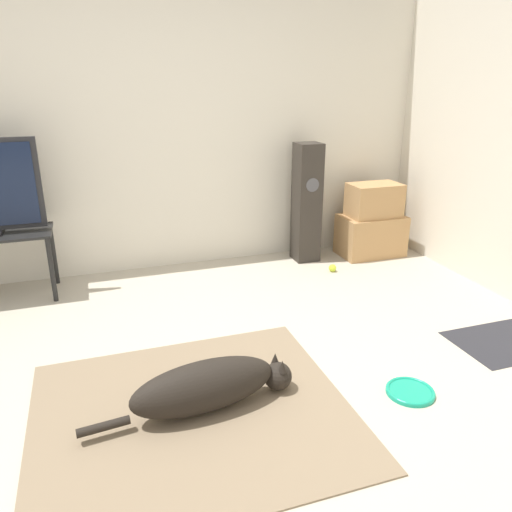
{
  "coord_description": "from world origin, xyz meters",
  "views": [
    {
      "loc": [
        -0.4,
        -2.21,
        1.62
      ],
      "look_at": [
        0.64,
        0.87,
        0.45
      ],
      "focal_mm": 35.0,
      "sensor_mm": 36.0,
      "label": 1
    }
  ],
  "objects_px": {
    "cardboard_box_lower": "(371,235)",
    "tennis_ball_by_boxes": "(314,256)",
    "frisbee": "(410,391)",
    "tennis_ball_near_speaker": "(332,268)",
    "cardboard_box_upper": "(374,200)",
    "dog": "(209,386)",
    "floor_speaker": "(307,203)"
  },
  "relations": [
    {
      "from": "floor_speaker",
      "to": "cardboard_box_lower",
      "type": "bearing_deg",
      "value": -6.94
    },
    {
      "from": "tennis_ball_by_boxes",
      "to": "floor_speaker",
      "type": "bearing_deg",
      "value": 158.67
    },
    {
      "from": "floor_speaker",
      "to": "tennis_ball_by_boxes",
      "type": "bearing_deg",
      "value": -21.33
    },
    {
      "from": "cardboard_box_upper",
      "to": "dog",
      "type": "bearing_deg",
      "value": -138.01
    },
    {
      "from": "tennis_ball_by_boxes",
      "to": "cardboard_box_upper",
      "type": "bearing_deg",
      "value": -5.79
    },
    {
      "from": "tennis_ball_near_speaker",
      "to": "floor_speaker",
      "type": "bearing_deg",
      "value": 104.59
    },
    {
      "from": "frisbee",
      "to": "cardboard_box_lower",
      "type": "relative_size",
      "value": 0.44
    },
    {
      "from": "floor_speaker",
      "to": "tennis_ball_near_speaker",
      "type": "distance_m",
      "value": 0.64
    },
    {
      "from": "floor_speaker",
      "to": "tennis_ball_near_speaker",
      "type": "xyz_separation_m",
      "value": [
        0.1,
        -0.38,
        -0.5
      ]
    },
    {
      "from": "dog",
      "to": "floor_speaker",
      "type": "relative_size",
      "value": 1.04
    },
    {
      "from": "dog",
      "to": "tennis_ball_near_speaker",
      "type": "relative_size",
      "value": 16.94
    },
    {
      "from": "tennis_ball_by_boxes",
      "to": "cardboard_box_lower",
      "type": "bearing_deg",
      "value": -4.75
    },
    {
      "from": "frisbee",
      "to": "floor_speaker",
      "type": "xyz_separation_m",
      "value": [
        0.32,
        2.13,
        0.53
      ]
    },
    {
      "from": "frisbee",
      "to": "tennis_ball_near_speaker",
      "type": "distance_m",
      "value": 1.8
    },
    {
      "from": "dog",
      "to": "tennis_ball_by_boxes",
      "type": "bearing_deg",
      "value": 52.13
    },
    {
      "from": "frisbee",
      "to": "tennis_ball_by_boxes",
      "type": "bearing_deg",
      "value": 79.14
    },
    {
      "from": "tennis_ball_by_boxes",
      "to": "tennis_ball_near_speaker",
      "type": "bearing_deg",
      "value": -87.18
    },
    {
      "from": "cardboard_box_lower",
      "to": "tennis_ball_near_speaker",
      "type": "height_order",
      "value": "cardboard_box_lower"
    },
    {
      "from": "tennis_ball_by_boxes",
      "to": "tennis_ball_near_speaker",
      "type": "relative_size",
      "value": 1.0
    },
    {
      "from": "dog",
      "to": "cardboard_box_lower",
      "type": "xyz_separation_m",
      "value": [
        2.03,
        1.84,
        0.05
      ]
    },
    {
      "from": "frisbee",
      "to": "tennis_ball_near_speaker",
      "type": "xyz_separation_m",
      "value": [
        0.42,
        1.75,
        0.02
      ]
    },
    {
      "from": "cardboard_box_lower",
      "to": "tennis_ball_by_boxes",
      "type": "distance_m",
      "value": 0.59
    },
    {
      "from": "floor_speaker",
      "to": "cardboard_box_upper",
      "type": "bearing_deg",
      "value": -7.84
    },
    {
      "from": "floor_speaker",
      "to": "tennis_ball_by_boxes",
      "type": "xyz_separation_m",
      "value": [
        0.08,
        -0.03,
        -0.5
      ]
    },
    {
      "from": "tennis_ball_by_boxes",
      "to": "frisbee",
      "type": "bearing_deg",
      "value": -100.86
    },
    {
      "from": "dog",
      "to": "frisbee",
      "type": "relative_size",
      "value": 4.28
    },
    {
      "from": "cardboard_box_upper",
      "to": "floor_speaker",
      "type": "distance_m",
      "value": 0.65
    },
    {
      "from": "tennis_ball_by_boxes",
      "to": "tennis_ball_near_speaker",
      "type": "height_order",
      "value": "same"
    },
    {
      "from": "frisbee",
      "to": "cardboard_box_lower",
      "type": "xyz_separation_m",
      "value": [
        0.97,
        2.05,
        0.18
      ]
    },
    {
      "from": "dog",
      "to": "frisbee",
      "type": "bearing_deg",
      "value": -11.39
    },
    {
      "from": "cardboard_box_upper",
      "to": "tennis_ball_by_boxes",
      "type": "xyz_separation_m",
      "value": [
        -0.56,
        0.06,
        -0.5
      ]
    },
    {
      "from": "frisbee",
      "to": "cardboard_box_lower",
      "type": "distance_m",
      "value": 2.27
    }
  ]
}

